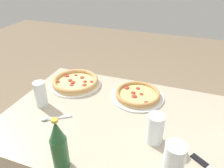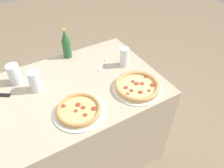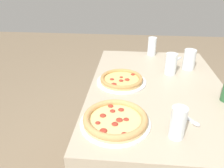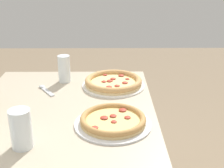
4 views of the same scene
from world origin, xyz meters
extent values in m
cylinder|color=silver|center=(-0.03, -0.22, 0.78)|extent=(0.31, 0.31, 0.01)
cylinder|color=#DBB775|center=(-0.03, -0.22, 0.79)|extent=(0.26, 0.26, 0.01)
cylinder|color=#E5C170|center=(-0.03, -0.22, 0.79)|extent=(0.23, 0.23, 0.00)
torus|color=tan|center=(-0.03, -0.22, 0.80)|extent=(0.26, 0.26, 0.02)
ellipsoid|color=#A83323|center=(-0.05, -0.22, 0.80)|extent=(0.02, 0.02, 0.01)
ellipsoid|color=#A83323|center=(-0.02, -0.19, 0.80)|extent=(0.03, 0.03, 0.01)
ellipsoid|color=#A83323|center=(-0.10, -0.15, 0.80)|extent=(0.03, 0.03, 0.01)
ellipsoid|color=#A83323|center=(-0.01, -0.28, 0.80)|extent=(0.03, 0.03, 0.01)
ellipsoid|color=#A83323|center=(0.05, -0.26, 0.80)|extent=(0.03, 0.03, 0.01)
ellipsoid|color=#A83323|center=(0.00, -0.22, 0.80)|extent=(0.03, 0.03, 0.01)
cylinder|color=white|center=(0.39, -0.23, 0.78)|extent=(0.33, 0.33, 0.01)
cylinder|color=#E5C689|center=(0.39, -0.23, 0.79)|extent=(0.29, 0.29, 0.01)
cylinder|color=#EACC7F|center=(0.39, -0.23, 0.79)|extent=(0.26, 0.26, 0.00)
torus|color=tan|center=(0.39, -0.23, 0.80)|extent=(0.30, 0.30, 0.03)
ellipsoid|color=#A83323|center=(0.43, -0.23, 0.80)|extent=(0.03, 0.03, 0.01)
ellipsoid|color=#A83323|center=(0.31, -0.21, 0.80)|extent=(0.03, 0.03, 0.01)
ellipsoid|color=#A83323|center=(0.33, -0.25, 0.80)|extent=(0.03, 0.03, 0.01)
ellipsoid|color=#A83323|center=(0.48, -0.27, 0.80)|extent=(0.03, 0.03, 0.01)
ellipsoid|color=#A83323|center=(0.39, -0.21, 0.80)|extent=(0.03, 0.03, 0.01)
ellipsoid|color=#A83323|center=(0.37, -0.29, 0.80)|extent=(0.03, 0.03, 0.01)
ellipsoid|color=#A83323|center=(0.29, -0.26, 0.80)|extent=(0.03, 0.03, 0.01)
ellipsoid|color=#A83323|center=(0.42, -0.30, 0.80)|extent=(0.02, 0.02, 0.01)
ellipsoid|color=#A83323|center=(0.49, -0.18, 0.80)|extent=(0.02, 0.02, 0.01)
ellipsoid|color=#A83323|center=(0.39, -0.18, 0.80)|extent=(0.03, 0.03, 0.01)
cylinder|color=white|center=(-0.28, 0.24, 0.84)|extent=(0.08, 0.08, 0.14)
cylinder|color=black|center=(-0.28, 0.24, 0.82)|extent=(0.07, 0.07, 0.09)
cylinder|color=white|center=(0.45, 0.04, 0.84)|extent=(0.07, 0.07, 0.15)
cylinder|color=#F4A323|center=(0.45, 0.04, 0.84)|extent=(0.05, 0.05, 0.12)
cylinder|color=white|center=(-0.18, 0.10, 0.84)|extent=(0.08, 0.08, 0.14)
cylinder|color=silver|center=(-0.18, 0.10, 0.81)|extent=(0.06, 0.06, 0.08)
cylinder|color=#286033|center=(0.14, 0.36, 0.84)|extent=(0.06, 0.06, 0.14)
cone|color=#286033|center=(0.14, 0.36, 0.96)|extent=(0.06, 0.06, 0.08)
cylinder|color=gold|center=(0.14, 0.36, 1.00)|extent=(0.02, 0.02, 0.01)
cube|color=black|center=(-0.38, 0.15, 0.78)|extent=(0.07, 0.06, 0.01)
cube|color=silver|center=(0.30, 0.10, 0.78)|extent=(0.11, 0.09, 0.01)
ellipsoid|color=silver|center=(0.37, 0.14, 0.78)|extent=(0.05, 0.04, 0.01)
camera|label=1|loc=(-0.25, 0.84, 1.49)|focal=35.00mm
camera|label=2|loc=(-0.30, -1.05, 1.75)|focal=35.00mm
camera|label=3|loc=(1.19, -0.17, 1.41)|focal=35.00mm
camera|label=4|loc=(-1.13, -0.21, 1.39)|focal=50.00mm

